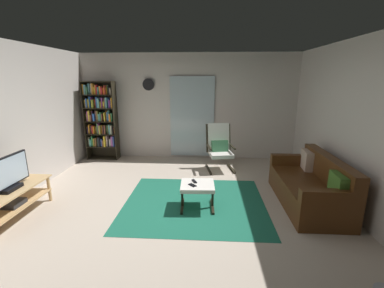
{
  "coord_description": "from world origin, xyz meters",
  "views": [
    {
      "loc": [
        0.49,
        -3.61,
        2.02
      ],
      "look_at": [
        0.23,
        0.66,
        0.92
      ],
      "focal_mm": 24.27,
      "sensor_mm": 36.0,
      "label": 1
    }
  ],
  "objects_px": {
    "bookshelf_near_tv": "(101,119)",
    "leather_sofa": "(311,187)",
    "tv_stand": "(12,200)",
    "lounge_armchair": "(220,146)",
    "wall_clock": "(148,84)",
    "ottoman": "(197,188)",
    "television": "(7,175)",
    "tv_remote": "(194,181)",
    "cell_phone": "(192,185)"
  },
  "relations": [
    {
      "from": "television",
      "to": "ottoman",
      "type": "distance_m",
      "value": 2.74
    },
    {
      "from": "television",
      "to": "leather_sofa",
      "type": "bearing_deg",
      "value": 9.16
    },
    {
      "from": "leather_sofa",
      "to": "ottoman",
      "type": "xyz_separation_m",
      "value": [
        -1.83,
        -0.24,
        0.03
      ]
    },
    {
      "from": "bookshelf_near_tv",
      "to": "tv_remote",
      "type": "distance_m",
      "value": 3.49
    },
    {
      "from": "cell_phone",
      "to": "wall_clock",
      "type": "distance_m",
      "value": 3.34
    },
    {
      "from": "television",
      "to": "tv_remote",
      "type": "distance_m",
      "value": 2.69
    },
    {
      "from": "lounge_armchair",
      "to": "wall_clock",
      "type": "distance_m",
      "value": 2.32
    },
    {
      "from": "lounge_armchair",
      "to": "tv_remote",
      "type": "relative_size",
      "value": 7.1
    },
    {
      "from": "tv_stand",
      "to": "leather_sofa",
      "type": "bearing_deg",
      "value": 9.19
    },
    {
      "from": "lounge_armchair",
      "to": "wall_clock",
      "type": "relative_size",
      "value": 3.53
    },
    {
      "from": "bookshelf_near_tv",
      "to": "ottoman",
      "type": "xyz_separation_m",
      "value": [
        2.5,
        -2.49,
        -0.69
      ]
    },
    {
      "from": "tv_stand",
      "to": "leather_sofa",
      "type": "distance_m",
      "value": 4.57
    },
    {
      "from": "tv_remote",
      "to": "cell_phone",
      "type": "relative_size",
      "value": 1.03
    },
    {
      "from": "television",
      "to": "ottoman",
      "type": "height_order",
      "value": "television"
    },
    {
      "from": "cell_phone",
      "to": "television",
      "type": "bearing_deg",
      "value": 147.7
    },
    {
      "from": "bookshelf_near_tv",
      "to": "leather_sofa",
      "type": "distance_m",
      "value": 4.93
    },
    {
      "from": "tv_stand",
      "to": "ottoman",
      "type": "bearing_deg",
      "value": 10.39
    },
    {
      "from": "tv_stand",
      "to": "television",
      "type": "distance_m",
      "value": 0.38
    },
    {
      "from": "lounge_armchair",
      "to": "cell_phone",
      "type": "distance_m",
      "value": 2.01
    },
    {
      "from": "tv_stand",
      "to": "wall_clock",
      "type": "distance_m",
      "value": 3.78
    },
    {
      "from": "ottoman",
      "to": "wall_clock",
      "type": "bearing_deg",
      "value": 116.18
    },
    {
      "from": "wall_clock",
      "to": "cell_phone",
      "type": "bearing_deg",
      "value": -65.7
    },
    {
      "from": "tv_stand",
      "to": "lounge_armchair",
      "type": "relative_size",
      "value": 1.24
    },
    {
      "from": "lounge_armchair",
      "to": "leather_sofa",
      "type": "bearing_deg",
      "value": -49.31
    },
    {
      "from": "leather_sofa",
      "to": "tv_remote",
      "type": "xyz_separation_m",
      "value": [
        -1.88,
        -0.16,
        0.11
      ]
    },
    {
      "from": "ottoman",
      "to": "tv_remote",
      "type": "bearing_deg",
      "value": 123.82
    },
    {
      "from": "television",
      "to": "ottoman",
      "type": "bearing_deg",
      "value": 10.32
    },
    {
      "from": "television",
      "to": "wall_clock",
      "type": "xyz_separation_m",
      "value": [
        1.36,
        3.16,
        1.17
      ]
    },
    {
      "from": "lounge_armchair",
      "to": "wall_clock",
      "type": "xyz_separation_m",
      "value": [
        -1.74,
        0.8,
        1.32
      ]
    },
    {
      "from": "bookshelf_near_tv",
      "to": "leather_sofa",
      "type": "bearing_deg",
      "value": -27.41
    },
    {
      "from": "television",
      "to": "bookshelf_near_tv",
      "type": "xyz_separation_m",
      "value": [
        0.17,
        2.97,
        0.34
      ]
    },
    {
      "from": "bookshelf_near_tv",
      "to": "ottoman",
      "type": "distance_m",
      "value": 3.59
    },
    {
      "from": "tv_stand",
      "to": "lounge_armchair",
      "type": "xyz_separation_m",
      "value": [
        3.1,
        2.37,
        0.23
      ]
    },
    {
      "from": "lounge_armchair",
      "to": "cell_phone",
      "type": "relative_size",
      "value": 7.3
    },
    {
      "from": "lounge_armchair",
      "to": "bookshelf_near_tv",
      "type": "bearing_deg",
      "value": 168.27
    },
    {
      "from": "television",
      "to": "leather_sofa",
      "type": "height_order",
      "value": "television"
    },
    {
      "from": "ottoman",
      "to": "cell_phone",
      "type": "relative_size",
      "value": 3.86
    },
    {
      "from": "television",
      "to": "ottoman",
      "type": "relative_size",
      "value": 1.5
    },
    {
      "from": "cell_phone",
      "to": "leather_sofa",
      "type": "bearing_deg",
      "value": -32.32
    },
    {
      "from": "wall_clock",
      "to": "tv_remote",
      "type": "bearing_deg",
      "value": -64.08
    },
    {
      "from": "bookshelf_near_tv",
      "to": "tv_stand",
      "type": "bearing_deg",
      "value": -93.36
    },
    {
      "from": "tv_remote",
      "to": "wall_clock",
      "type": "xyz_separation_m",
      "value": [
        -1.26,
        2.6,
        1.43
      ]
    },
    {
      "from": "tv_remote",
      "to": "wall_clock",
      "type": "relative_size",
      "value": 0.5
    },
    {
      "from": "television",
      "to": "leather_sofa",
      "type": "relative_size",
      "value": 0.46
    },
    {
      "from": "lounge_armchair",
      "to": "tv_remote",
      "type": "distance_m",
      "value": 1.86
    },
    {
      "from": "leather_sofa",
      "to": "cell_phone",
      "type": "relative_size",
      "value": 12.44
    },
    {
      "from": "tv_remote",
      "to": "cell_phone",
      "type": "distance_m",
      "value": 0.15
    },
    {
      "from": "tv_stand",
      "to": "tv_remote",
      "type": "bearing_deg",
      "value": 12.27
    },
    {
      "from": "television",
      "to": "tv_remote",
      "type": "xyz_separation_m",
      "value": [
        2.62,
        0.57,
        -0.26
      ]
    },
    {
      "from": "leather_sofa",
      "to": "ottoman",
      "type": "distance_m",
      "value": 1.85
    }
  ]
}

